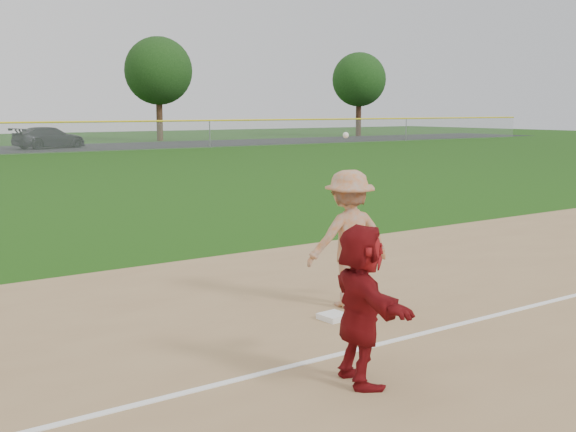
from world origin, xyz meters
TOP-DOWN VIEW (x-y plane):
  - ground at (0.00, 0.00)m, footprint 160.00×160.00m
  - foul_line at (0.00, -0.80)m, footprint 60.00×0.10m
  - first_base at (-0.05, 0.35)m, footprint 0.37×0.37m
  - base_runner at (-1.25, -1.60)m, footprint 0.95×1.64m
  - car_right at (9.97, 45.74)m, footprint 5.74×3.52m
  - first_base_play at (0.57, 0.78)m, footprint 1.39×0.96m
  - tree_3 at (22.00, 52.80)m, footprint 6.00×6.00m
  - tree_4 at (44.00, 51.20)m, footprint 5.60×5.60m

SIDE VIEW (x-z plane):
  - ground at x=0.00m, z-range 0.00..0.00m
  - foul_line at x=0.00m, z-range 0.02..0.03m
  - first_base at x=-0.05m, z-range 0.02..0.10m
  - car_right at x=9.97m, z-range 0.01..1.56m
  - base_runner at x=-1.25m, z-range 0.02..1.71m
  - first_base_play at x=0.57m, z-range -0.25..2.27m
  - tree_4 at x=44.00m, z-range 1.51..10.18m
  - tree_3 at x=22.00m, z-range 1.57..10.76m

